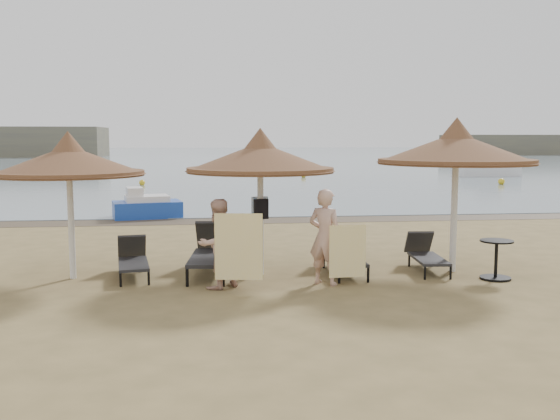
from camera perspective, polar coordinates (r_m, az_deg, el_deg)
The scene contains 22 objects.
ground at distance 10.45m, azimuth -2.55°, elevation -7.81°, with size 160.00×160.00×0.00m, color olive.
sea at distance 90.14m, azimuth -6.10°, elevation 4.97°, with size 200.00×140.00×0.03m, color slate.
wet_sand_strip at distance 19.69m, azimuth -4.45°, elevation -0.97°, with size 200.00×1.60×0.01m, color brown.
far_shore at distance 91.25m, azimuth -22.18°, elevation 6.35°, with size 150.00×54.80×12.00m.
palapa_left at distance 12.02m, azimuth -18.75°, elevation 4.22°, with size 2.75×2.75×2.73m.
palapa_center at distance 11.74m, azimuth -1.81°, elevation 4.76°, with size 2.82×2.82×2.79m.
palapa_right at distance 12.48m, azimuth 15.80°, elevation 5.37°, with size 3.02×3.02×3.00m.
lounger_far_left at distance 12.16m, azimuth -13.30°, elevation -4.36°, with size 0.76×1.67×0.72m.
lounger_near_left at distance 12.14m, azimuth -6.35°, elevation -3.77°, with size 0.89×2.16×0.94m.
lounger_near_right at distance 12.23m, azimuth 5.63°, elevation -3.99°, with size 0.64×1.80×0.80m.
lounger_far_right at distance 12.68m, azimuth 13.17°, elevation -3.92°, with size 0.65×1.63×0.71m.
side_table at distance 12.21m, azimuth 19.14°, elevation -4.41°, with size 0.60×0.60×0.73m.
person_left at distance 10.82m, azimuth -5.76°, elevation -2.45°, with size 0.83×0.54×1.81m, color #D0A28D.
person_right at distance 11.05m, azimuth 4.17°, elevation -1.76°, with size 0.92×0.60×1.99m, color #D0A28D.
towel_left at distance 10.50m, azimuth -3.81°, elevation -3.38°, with size 0.80×0.14×1.13m.
towel_right at distance 10.94m, azimuth 6.20°, elevation -3.78°, with size 0.66×0.06×0.92m.
bag_patterned at distance 11.98m, azimuth -1.87°, elevation 0.29°, with size 0.32×0.19×0.39m.
bag_dark at distance 11.65m, azimuth -1.73°, elevation 0.09°, with size 0.28×0.17×0.38m.
pedal_boat at distance 20.82m, azimuth -12.13°, elevation 0.33°, with size 2.37×1.70×1.00m.
buoy_left at distance 34.77m, azimuth -12.50°, elevation 2.46°, with size 0.32×0.32×0.32m, color gold.
buoy_mid at distance 40.51m, azimuth 2.16°, elevation 3.19°, with size 0.33×0.33×0.33m, color gold.
buoy_right at distance 36.63m, azimuth 19.58°, elevation 2.46°, with size 0.36×0.36×0.36m, color gold.
Camera 1 is at (-0.69, -10.10, 2.61)m, focal length 40.00 mm.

